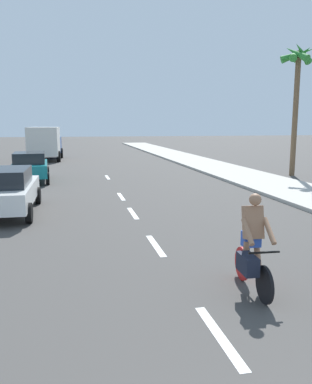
{
  "coord_description": "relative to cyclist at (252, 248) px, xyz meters",
  "views": [
    {
      "loc": [
        -2.01,
        -0.7,
        3.03
      ],
      "look_at": [
        0.35,
        10.26,
        1.1
      ],
      "focal_mm": 36.83,
      "sensor_mm": 36.0,
      "label": 1
    }
  ],
  "objects": [
    {
      "name": "delivery_truck",
      "position": [
        -5.27,
        28.61,
        0.67
      ],
      "size": [
        2.82,
        6.31,
        2.8
      ],
      "rotation": [
        0.0,
        0.0,
        -0.03
      ],
      "color": "#23478C",
      "rests_on": "ground"
    },
    {
      "name": "lane_stripe_3",
      "position": [
        -1.12,
        6.82,
        -0.83
      ],
      "size": [
        0.16,
        1.8,
        0.01
      ],
      "primitive_type": "cube",
      "color": "white",
      "rests_on": "ground"
    },
    {
      "name": "ground_plane",
      "position": [
        -1.12,
        14.39,
        -0.83
      ],
      "size": [
        160.0,
        160.0,
        0.0
      ],
      "primitive_type": "plane",
      "color": "#423F3D"
    },
    {
      "name": "lane_stripe_2",
      "position": [
        -1.12,
        3.07,
        -0.83
      ],
      "size": [
        0.16,
        1.8,
        0.01
      ],
      "primitive_type": "cube",
      "color": "white",
      "rests_on": "ground"
    },
    {
      "name": "cyclist",
      "position": [
        0.0,
        0.0,
        0.0
      ],
      "size": [
        0.63,
        1.71,
        1.82
      ],
      "rotation": [
        0.0,
        0.0,
        3.08
      ],
      "color": "black",
      "rests_on": "ground"
    },
    {
      "name": "lane_stripe_5",
      "position": [
        -1.12,
        16.36,
        -0.83
      ],
      "size": [
        0.16,
        1.8,
        0.01
      ],
      "primitive_type": "cube",
      "color": "white",
      "rests_on": "ground"
    },
    {
      "name": "lane_stripe_4",
      "position": [
        -1.12,
        10.08,
        -0.83
      ],
      "size": [
        0.16,
        1.8,
        0.01
      ],
      "primitive_type": "cube",
      "color": "white",
      "rests_on": "ground"
    },
    {
      "name": "lane_stripe_1",
      "position": [
        -1.12,
        -1.34,
        -0.83
      ],
      "size": [
        0.16,
        1.8,
        0.01
      ],
      "primitive_type": "cube",
      "color": "white",
      "rests_on": "ground"
    },
    {
      "name": "parked_car_white",
      "position": [
        -5.42,
        7.68,
        0.01
      ],
      "size": [
        2.15,
        4.62,
        1.57
      ],
      "rotation": [
        0.0,
        0.0,
        -0.01
      ],
      "color": "white",
      "rests_on": "ground"
    },
    {
      "name": "palm_tree_far",
      "position": [
        9.77,
        14.89,
        5.13
      ],
      "size": [
        1.95,
        1.87,
        7.68
      ],
      "color": "brown",
      "rests_on": "ground"
    },
    {
      "name": "sidewalk_strip",
      "position": [
        6.71,
        16.39,
        -0.76
      ],
      "size": [
        3.6,
        80.0,
        0.14
      ],
      "primitive_type": "cube",
      "color": "#B2ADA3",
      "rests_on": "ground"
    },
    {
      "name": "parked_car_teal",
      "position": [
        -5.3,
        15.57,
        0.01
      ],
      "size": [
        2.14,
        4.32,
        1.57
      ],
      "rotation": [
        0.0,
        0.0,
        0.05
      ],
      "color": "#14727A",
      "rests_on": "ground"
    }
  ]
}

